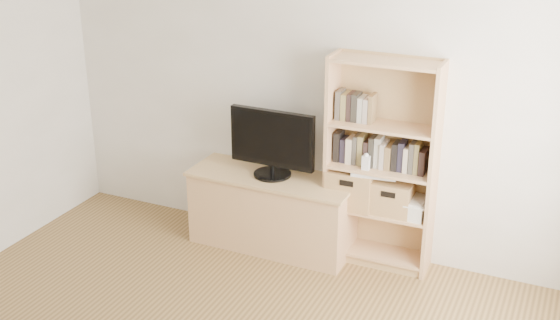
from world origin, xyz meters
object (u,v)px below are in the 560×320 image
Objects in this scene: laptop at (376,172)px; basket_left at (352,187)px; tv_stand at (273,212)px; bookshelf at (381,165)px; television at (272,143)px; baby_monitor at (366,163)px; basket_right at (392,196)px.

basket_left is at bearing 171.44° from laptop.
tv_stand is 0.79× the size of bookshelf.
bookshelf is at bearing 0.26° from basket_left.
television reaches higher than baby_monitor.
laptop reaches higher than tv_stand.
basket_left is 0.25m from laptop.
basket_left is (-0.13, 0.09, -0.26)m from baby_monitor.
laptop is (-0.14, -0.01, 0.19)m from basket_right.
television is 2.08× the size of laptop.
television reaches higher than basket_right.
baby_monitor is at bearing -132.09° from laptop.
tv_stand is at bearing -179.29° from baby_monitor.
basket_right is (0.97, 0.10, -0.32)m from television.
tv_stand is 1.02m from bookshelf.
tv_stand is 0.96m from laptop.
basket_right is (0.10, -0.00, -0.24)m from bookshelf.
bookshelf reaches higher than basket_left.
bookshelf is 0.14m from baby_monitor.
basket_left is (0.65, 0.09, -0.30)m from television.
basket_right reaches higher than tv_stand.
basket_right is 0.92× the size of laptop.
television is at bearing -173.89° from bookshelf.
laptop is (-0.03, -0.01, -0.06)m from bookshelf.
laptop is (0.06, 0.08, -0.09)m from baby_monitor.
television is at bearing 0.00° from tv_stand.
basket_left is at bearing 179.02° from basket_right.
bookshelf is 5.33× the size of basket_right.
laptop is at bearing 54.83° from baby_monitor.
basket_right is at bearing 25.03° from baby_monitor.
baby_monitor reaches higher than tv_stand.
basket_right is 0.23m from laptop.
bookshelf is at bearing 13.35° from laptop.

